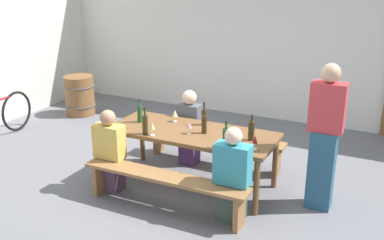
% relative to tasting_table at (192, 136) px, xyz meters
% --- Properties ---
extents(ground_plane, '(24.00, 24.00, 0.00)m').
position_rel_tasting_table_xyz_m(ground_plane, '(0.00, 0.00, -0.68)').
color(ground_plane, slate).
extents(back_wall, '(14.00, 0.20, 3.20)m').
position_rel_tasting_table_xyz_m(back_wall, '(0.00, 3.22, 0.92)').
color(back_wall, silver).
rests_on(back_wall, ground).
extents(tasting_table, '(2.18, 0.89, 0.75)m').
position_rel_tasting_table_xyz_m(tasting_table, '(0.00, 0.00, 0.00)').
color(tasting_table, brown).
rests_on(tasting_table, ground).
extents(bench_near, '(2.08, 0.30, 0.45)m').
position_rel_tasting_table_xyz_m(bench_near, '(0.00, -0.75, -0.32)').
color(bench_near, olive).
rests_on(bench_near, ground).
extents(bench_far, '(2.08, 0.30, 0.45)m').
position_rel_tasting_table_xyz_m(bench_far, '(0.00, 0.75, -0.32)').
color(bench_far, olive).
rests_on(bench_far, ground).
extents(wine_bottle_0, '(0.07, 0.07, 0.31)m').
position_rel_tasting_table_xyz_m(wine_bottle_0, '(0.17, 0.00, 0.19)').
color(wine_bottle_0, '#332814').
rests_on(wine_bottle_0, tasting_table).
extents(wine_bottle_1, '(0.08, 0.08, 0.34)m').
position_rel_tasting_table_xyz_m(wine_bottle_1, '(0.60, -0.35, 0.20)').
color(wine_bottle_1, '#194723').
rests_on(wine_bottle_1, tasting_table).
extents(wine_bottle_2, '(0.07, 0.07, 0.32)m').
position_rel_tasting_table_xyz_m(wine_bottle_2, '(-0.79, 0.01, 0.19)').
color(wine_bottle_2, '#194723').
rests_on(wine_bottle_2, tasting_table).
extents(wine_bottle_3, '(0.07, 0.07, 0.35)m').
position_rel_tasting_table_xyz_m(wine_bottle_3, '(-0.48, -0.35, 0.20)').
color(wine_bottle_3, '#332814').
rests_on(wine_bottle_3, tasting_table).
extents(wine_bottle_4, '(0.08, 0.08, 0.32)m').
position_rel_tasting_table_xyz_m(wine_bottle_4, '(0.78, 0.03, 0.20)').
color(wine_bottle_4, '#332814').
rests_on(wine_bottle_4, tasting_table).
extents(wine_bottle_5, '(0.07, 0.07, 0.31)m').
position_rel_tasting_table_xyz_m(wine_bottle_5, '(0.04, 0.29, 0.18)').
color(wine_bottle_5, '#332814').
rests_on(wine_bottle_5, tasting_table).
extents(wine_glass_0, '(0.07, 0.07, 0.17)m').
position_rel_tasting_table_xyz_m(wine_glass_0, '(-0.38, -0.36, 0.19)').
color(wine_glass_0, silver).
rests_on(wine_glass_0, tasting_table).
extents(wine_glass_1, '(0.08, 0.08, 0.17)m').
position_rel_tasting_table_xyz_m(wine_glass_1, '(-0.37, 0.23, 0.19)').
color(wine_glass_1, silver).
rests_on(wine_glass_1, tasting_table).
extents(wine_glass_2, '(0.08, 0.08, 0.15)m').
position_rel_tasting_table_xyz_m(wine_glass_2, '(0.01, -0.10, 0.18)').
color(wine_glass_2, silver).
rests_on(wine_glass_2, tasting_table).
extents(wine_glass_3, '(0.06, 0.06, 0.17)m').
position_rel_tasting_table_xyz_m(wine_glass_3, '(0.92, -0.23, 0.19)').
color(wine_glass_3, silver).
rests_on(wine_glass_3, tasting_table).
extents(seated_guest_near_0, '(0.38, 0.24, 1.08)m').
position_rel_tasting_table_xyz_m(seated_guest_near_0, '(-0.87, -0.60, -0.17)').
color(seated_guest_near_0, '#53384C').
rests_on(seated_guest_near_0, ground).
extents(seated_guest_near_1, '(0.40, 0.24, 1.12)m').
position_rel_tasting_table_xyz_m(seated_guest_near_1, '(0.79, -0.60, -0.15)').
color(seated_guest_near_1, '#3E4F41').
rests_on(seated_guest_near_1, ground).
extents(seated_guest_far_0, '(0.33, 0.24, 1.11)m').
position_rel_tasting_table_xyz_m(seated_guest_far_0, '(-0.33, 0.60, -0.14)').
color(seated_guest_far_0, '#4F2D62').
rests_on(seated_guest_far_0, ground).
extents(standing_host, '(0.39, 0.24, 1.76)m').
position_rel_tasting_table_xyz_m(standing_host, '(1.63, 0.14, 0.18)').
color(standing_host, '#27516E').
rests_on(standing_host, ground).
extents(wine_barrel, '(0.59, 0.59, 0.76)m').
position_rel_tasting_table_xyz_m(wine_barrel, '(-3.28, 1.75, -0.30)').
color(wine_barrel, brown).
rests_on(wine_barrel, ground).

